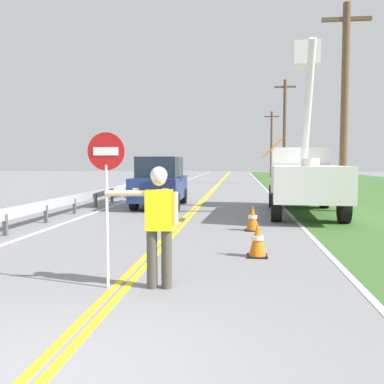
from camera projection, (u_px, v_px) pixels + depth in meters
centerline_yellow_left at (205, 196)px, 23.41m from camera, size 0.11×110.00×0.01m
centerline_yellow_right at (209, 196)px, 23.39m from camera, size 0.11×110.00×0.01m
edge_line_right at (273, 196)px, 23.00m from camera, size 0.12×110.00×0.01m
edge_line_left at (144, 195)px, 23.80m from camera, size 0.12×110.00×0.01m
flagger_worker at (158, 219)px, 6.27m from camera, size 1.08×0.27×1.83m
stop_sign_paddle at (106, 174)px, 6.24m from camera, size 0.56×0.04×2.33m
utility_bucket_truck at (303, 174)px, 15.58m from camera, size 2.98×6.92×6.09m
oncoming_suv_nearest at (161, 182)px, 17.78m from camera, size 2.01×4.65×2.10m
utility_pole_near at (344, 104)px, 15.88m from camera, size 1.80×0.28×7.79m
utility_pole_mid at (284, 130)px, 36.01m from camera, size 1.80×0.28×8.85m
utility_pole_far at (271, 143)px, 51.60m from camera, size 1.80×0.28×8.01m
traffic_cone_lead at (257, 240)px, 8.40m from camera, size 0.40×0.40×0.70m
traffic_cone_mid at (253, 219)px, 11.59m from camera, size 0.40×0.40×0.70m
guardrail_left_shoulder at (104, 193)px, 18.73m from camera, size 0.10×32.00×0.71m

